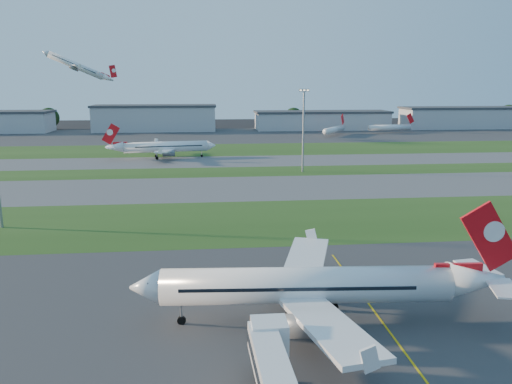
{
  "coord_description": "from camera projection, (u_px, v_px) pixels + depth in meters",
  "views": [
    {
      "loc": [
        -15.0,
        -45.54,
        27.36
      ],
      "look_at": [
        -5.8,
        47.56,
        7.0
      ],
      "focal_mm": 35.0,
      "sensor_mm": 36.0,
      "label": 1
    }
  ],
  "objects": [
    {
      "name": "tree_far_east",
      "position": [
        508.0,
        114.0,
        331.24
      ],
      "size": [
        12.65,
        12.65,
        13.8
      ],
      "color": "black",
      "rests_on": "ground"
    },
    {
      "name": "taxiway_a",
      "position": [
        264.0,
        188.0,
        134.19
      ],
      "size": [
        300.0,
        32.0,
        0.01
      ],
      "primitive_type": "cube",
      "color": "#515154",
      "rests_on": "ground"
    },
    {
      "name": "mini_jet_near",
      "position": [
        334.0,
        129.0,
        267.59
      ],
      "size": [
        17.65,
        24.54,
        9.48
      ],
      "rotation": [
        0.0,
        0.0,
        0.97
      ],
      "color": "white",
      "rests_on": "ground"
    },
    {
      "name": "mini_jet_far",
      "position": [
        390.0,
        127.0,
        281.17
      ],
      "size": [
        28.34,
        8.45,
        9.48
      ],
      "rotation": [
        0.0,
        0.0,
        0.21
      ],
      "color": "white",
      "rests_on": "ground"
    },
    {
      "name": "hangar_west",
      "position": [
        155.0,
        118.0,
        293.55
      ],
      "size": [
        71.4,
        23.0,
        15.2
      ],
      "color": "#A7A9AF",
      "rests_on": "ground"
    },
    {
      "name": "light_mast_centre",
      "position": [
        303.0,
        125.0,
        154.85
      ],
      "size": [
        3.2,
        0.7,
        25.8
      ],
      "color": "gray",
      "rests_on": "ground"
    },
    {
      "name": "airliner_departing",
      "position": [
        77.0,
        66.0,
        251.64
      ],
      "size": [
        33.86,
        28.48,
        10.64
      ],
      "rotation": [
        0.0,
        0.0,
        0.18
      ],
      "color": "white"
    },
    {
      "name": "grass_strip_a",
      "position": [
        282.0,
        220.0,
        102.1
      ],
      "size": [
        300.0,
        34.0,
        0.01
      ],
      "primitive_type": "cube",
      "color": "#234416",
      "rests_on": "ground"
    },
    {
      "name": "tree_east",
      "position": [
        409.0,
        117.0,
        320.9
      ],
      "size": [
        10.45,
        10.45,
        11.4
      ],
      "color": "black",
      "rests_on": "ground"
    },
    {
      "name": "yellow_line",
      "position": [
        404.0,
        352.0,
        52.02
      ],
      "size": [
        0.25,
        60.0,
        0.02
      ],
      "primitive_type": "cube",
      "color": "gold",
      "rests_on": "ground"
    },
    {
      "name": "tree_mid_east",
      "position": [
        294.0,
        117.0,
        315.5
      ],
      "size": [
        11.55,
        11.55,
        12.6
      ],
      "color": "black",
      "rests_on": "ground"
    },
    {
      "name": "grass_strip_c",
      "position": [
        242.0,
        149.0,
        211.98
      ],
      "size": [
        300.0,
        40.0,
        0.01
      ],
      "primitive_type": "cube",
      "color": "#234416",
      "rests_on": "ground"
    },
    {
      "name": "apron_near",
      "position": [
        357.0,
        354.0,
        51.54
      ],
      "size": [
        300.0,
        70.0,
        0.01
      ],
      "primitive_type": "cube",
      "color": "#333335",
      "rests_on": "ground"
    },
    {
      "name": "airliner_taxiing",
      "position": [
        165.0,
        147.0,
        186.01
      ],
      "size": [
        38.17,
        32.17,
        11.95
      ],
      "rotation": [
        0.0,
        0.0,
        3.28
      ],
      "color": "white",
      "rests_on": "ground"
    },
    {
      "name": "grass_strip_b",
      "position": [
        255.0,
        172.0,
        158.5
      ],
      "size": [
        300.0,
        18.0,
        0.01
      ],
      "primitive_type": "cube",
      "color": "#234416",
      "rests_on": "ground"
    },
    {
      "name": "tree_west",
      "position": [
        49.0,
        118.0,
        302.0
      ],
      "size": [
        12.1,
        12.1,
        13.2
      ],
      "color": "black",
      "rests_on": "ground"
    },
    {
      "name": "taxiway_b",
      "position": [
        249.0,
        161.0,
        179.89
      ],
      "size": [
        300.0,
        26.0,
        0.01
      ],
      "primitive_type": "cube",
      "color": "#515154",
      "rests_on": "ground"
    },
    {
      "name": "hangar_east",
      "position": [
        322.0,
        120.0,
        303.58
      ],
      "size": [
        81.6,
        23.0,
        11.2
      ],
      "color": "#A7A9AF",
      "rests_on": "ground"
    },
    {
      "name": "hangar_far_east",
      "position": [
        478.0,
        117.0,
        312.98
      ],
      "size": [
        96.9,
        23.0,
        13.2
      ],
      "color": "#A7A9AF",
      "rests_on": "ground"
    },
    {
      "name": "tree_mid_west",
      "position": [
        198.0,
        119.0,
        307.03
      ],
      "size": [
        9.9,
        9.9,
        10.8
      ],
      "color": "black",
      "rests_on": "ground"
    },
    {
      "name": "airliner_parked",
      "position": [
        309.0,
        286.0,
        57.45
      ],
      "size": [
        41.24,
        34.91,
        12.86
      ],
      "rotation": [
        0.0,
        0.0,
        -0.07
      ],
      "color": "white",
      "rests_on": "ground"
    },
    {
      "name": "apron_far",
      "position": [
        235.0,
        135.0,
        270.32
      ],
      "size": [
        400.0,
        80.0,
        0.01
      ],
      "primitive_type": "cube",
      "color": "#333335",
      "rests_on": "ground"
    },
    {
      "name": "ground",
      "position": [
        357.0,
        354.0,
        51.54
      ],
      "size": [
        700.0,
        700.0,
        0.0
      ],
      "primitive_type": "plane",
      "color": "black",
      "rests_on": "ground"
    }
  ]
}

